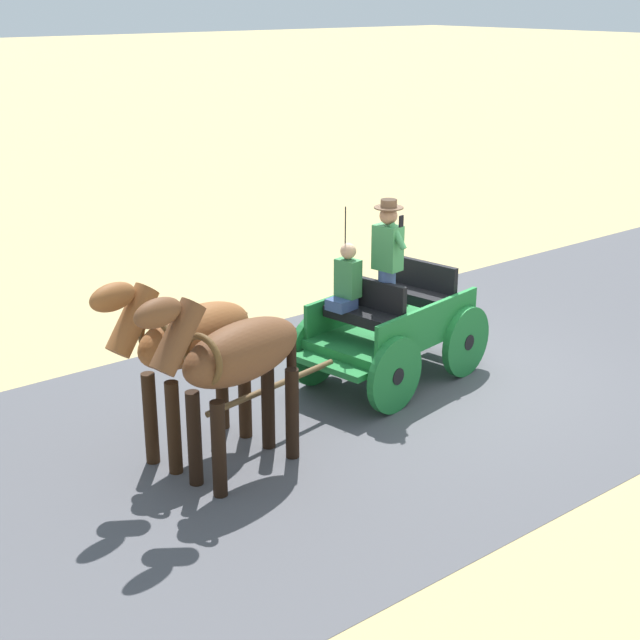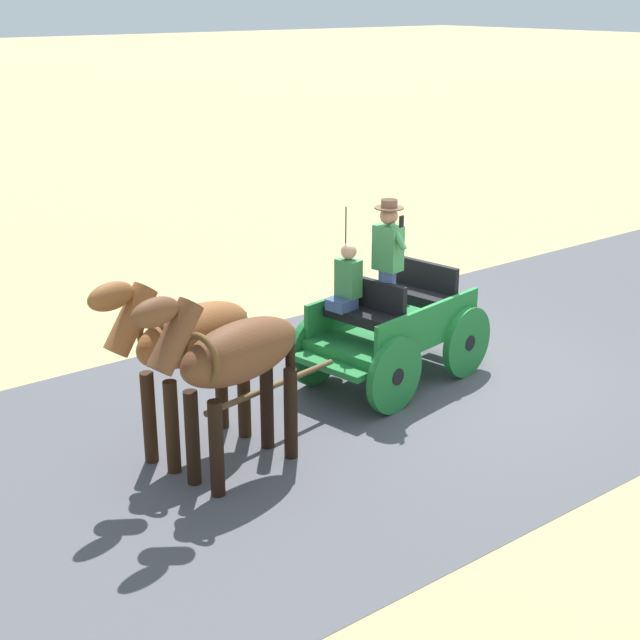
% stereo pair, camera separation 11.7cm
% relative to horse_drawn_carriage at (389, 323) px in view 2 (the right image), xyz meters
% --- Properties ---
extents(ground_plane, '(200.00, 200.00, 0.00)m').
position_rel_horse_drawn_carriage_xyz_m(ground_plane, '(-0.36, -0.64, -0.82)').
color(ground_plane, tan).
extents(road_surface, '(6.35, 160.00, 0.01)m').
position_rel_horse_drawn_carriage_xyz_m(road_surface, '(-0.36, -0.64, -0.81)').
color(road_surface, '#4C4C51').
rests_on(road_surface, ground).
extents(horse_drawn_carriage, '(1.79, 4.51, 2.50)m').
position_rel_horse_drawn_carriage_xyz_m(horse_drawn_carriage, '(0.00, 0.00, 0.00)').
color(horse_drawn_carriage, '#1E7233').
rests_on(horse_drawn_carriage, ground).
extents(horse_near_side, '(0.84, 2.15, 2.21)m').
position_rel_horse_drawn_carriage_xyz_m(horse_near_side, '(-0.86, 2.93, 0.51)').
color(horse_near_side, brown).
rests_on(horse_near_side, ground).
extents(horse_off_side, '(0.89, 2.15, 2.21)m').
position_rel_horse_drawn_carriage_xyz_m(horse_off_side, '(-0.14, 3.05, 0.51)').
color(horse_off_side, brown).
rests_on(horse_off_side, ground).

